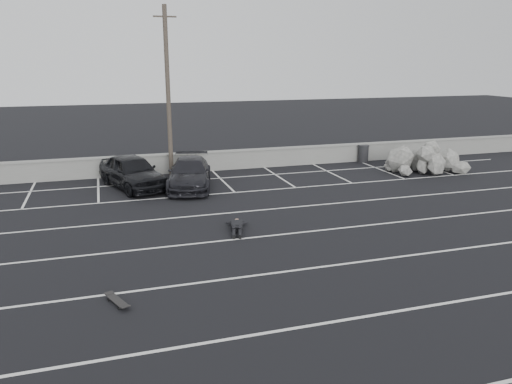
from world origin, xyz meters
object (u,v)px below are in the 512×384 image
object	(u,v)px
car_left	(132,172)
riprap_pile	(420,163)
utility_pole	(168,93)
car_right	(190,173)
skateboard	(117,301)
trash_bin	(363,153)
person	(237,223)

from	to	relation	value
car_left	riprap_pile	size ratio (longest dim) A/B	1.12
utility_pole	riprap_pile	size ratio (longest dim) A/B	2.04
car_right	skateboard	bearing A→B (deg)	-95.92
car_left	trash_bin	world-z (taller)	car_left
person	skateboard	size ratio (longest dim) A/B	2.63
utility_pole	trash_bin	xyz separation A→B (m)	(11.43, 0.40, -3.78)
riprap_pile	skateboard	xyz separation A→B (m)	(-16.32, -10.90, -0.37)
car_right	trash_bin	bearing A→B (deg)	28.59
person	riprap_pile	bearing A→B (deg)	42.41
riprap_pile	person	size ratio (longest dim) A/B	1.79
trash_bin	riprap_pile	bearing A→B (deg)	-63.94
car_left	skateboard	distance (m)	11.93
utility_pole	skateboard	xyz separation A→B (m)	(-3.28, -13.79, -4.22)
car_left	skateboard	xyz separation A→B (m)	(-1.18, -11.85, -0.71)
car_right	trash_bin	distance (m)	11.35
car_left	utility_pole	distance (m)	4.53
utility_pole	person	bearing A→B (deg)	-83.25
trash_bin	car_right	bearing A→B (deg)	-164.28
riprap_pile	person	distance (m)	13.48
car_left	car_right	size ratio (longest dim) A/B	0.98
car_right	riprap_pile	distance (m)	12.54
car_right	utility_pole	xyz separation A→B (m)	(-0.50, 2.68, 3.61)
trash_bin	person	world-z (taller)	trash_bin
riprap_pile	skateboard	size ratio (longest dim) A/B	4.70
person	car_right	bearing A→B (deg)	110.08
trash_bin	person	xyz separation A→B (m)	(-10.36, -9.50, -0.30)
car_right	skateboard	size ratio (longest dim) A/B	5.37
utility_pole	skateboard	size ratio (longest dim) A/B	9.57
riprap_pile	skateboard	world-z (taller)	riprap_pile
utility_pole	trash_bin	bearing A→B (deg)	2.00
riprap_pile	trash_bin	bearing A→B (deg)	116.06
skateboard	person	bearing A→B (deg)	24.33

